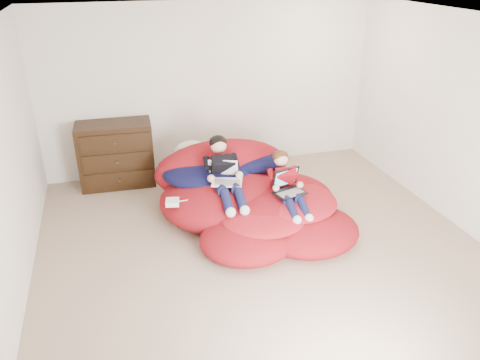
% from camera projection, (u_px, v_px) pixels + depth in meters
% --- Properties ---
extents(room_shell, '(5.10, 5.10, 2.77)m').
position_uv_depth(room_shell, '(263.00, 233.00, 5.27)').
color(room_shell, tan).
rests_on(room_shell, ground).
extents(dresser, '(1.06, 0.60, 0.93)m').
position_uv_depth(dresser, '(116.00, 154.00, 6.71)').
color(dresser, black).
rests_on(dresser, ground).
extents(beanbag_pile, '(2.24, 2.35, 0.89)m').
position_uv_depth(beanbag_pile, '(249.00, 198.00, 5.95)').
color(beanbag_pile, '#AA131C').
rests_on(beanbag_pile, ground).
extents(cream_pillow, '(0.46, 0.29, 0.29)m').
position_uv_depth(cream_pillow, '(191.00, 151.00, 6.42)').
color(cream_pillow, beige).
rests_on(cream_pillow, beanbag_pile).
extents(older_boy, '(0.31, 1.07, 0.65)m').
position_uv_depth(older_boy, '(224.00, 170.00, 5.73)').
color(older_boy, black).
rests_on(older_boy, beanbag_pile).
extents(younger_boy, '(0.27, 0.91, 0.58)m').
position_uv_depth(younger_boy, '(287.00, 182.00, 5.62)').
color(younger_boy, '#9E0E17').
rests_on(younger_boy, beanbag_pile).
extents(laptop_white, '(0.42, 0.47, 0.25)m').
position_uv_depth(laptop_white, '(225.00, 176.00, 5.69)').
color(laptop_white, white).
rests_on(laptop_white, older_boy).
extents(laptop_black, '(0.42, 0.40, 0.26)m').
position_uv_depth(laptop_black, '(288.00, 186.00, 5.59)').
color(laptop_black, black).
rests_on(laptop_black, younger_boy).
extents(power_adapter, '(0.18, 0.18, 0.06)m').
position_uv_depth(power_adapter, '(173.00, 202.00, 5.51)').
color(power_adapter, white).
rests_on(power_adapter, beanbag_pile).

